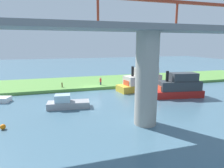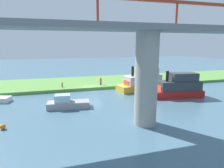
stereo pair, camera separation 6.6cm
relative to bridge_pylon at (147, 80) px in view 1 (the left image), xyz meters
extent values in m
plane|color=#476B7F|center=(2.21, -15.50, -4.50)|extent=(160.00, 160.00, 0.00)
cube|color=#5B9342|center=(2.21, -21.50, -4.25)|extent=(80.00, 12.00, 0.50)
cylinder|color=#9E998E|center=(0.00, 0.00, 0.00)|extent=(2.18, 2.18, 9.00)
cube|color=slate|center=(0.00, 0.00, 4.75)|extent=(59.10, 4.00, 0.50)
cylinder|color=maroon|center=(-4.22, -2.00, 6.30)|extent=(0.24, 0.24, 2.60)
cylinder|color=maroon|center=(4.22, -2.00, 6.30)|extent=(0.24, 0.24, 2.60)
cylinder|color=#2D334C|center=(0.48, -17.41, -3.72)|extent=(0.29, 0.29, 0.55)
cylinder|color=red|center=(0.48, -17.41, -3.15)|extent=(0.46, 0.46, 0.60)
sphere|color=tan|center=(0.48, -17.41, -2.73)|extent=(0.24, 0.24, 0.24)
cylinder|color=brown|center=(7.36, -17.26, -3.59)|extent=(0.20, 0.20, 0.82)
cube|color=gold|center=(-5.64, -13.42, -3.95)|extent=(8.62, 4.26, 1.10)
cube|color=beige|center=(-6.09, -13.51, -2.67)|extent=(6.94, 3.67, 1.47)
cube|color=beige|center=(-6.72, -13.63, -1.29)|extent=(4.44, 2.83, 1.28)
cylinder|color=black|center=(-4.03, -13.11, -1.11)|extent=(0.46, 0.46, 1.65)
cube|color=#D84C2D|center=(-3.49, -13.00, -2.99)|extent=(1.75, 1.90, 0.82)
cube|color=#99999E|center=(6.98, -7.25, -4.10)|extent=(5.32, 2.39, 0.80)
cube|color=silver|center=(7.67, -7.33, -3.24)|extent=(2.00, 1.66, 0.92)
cube|color=red|center=(-9.00, -7.92, -3.98)|extent=(8.06, 3.66, 1.04)
cube|color=#33383D|center=(-9.43, -7.86, -2.77)|extent=(6.48, 3.19, 1.38)
cube|color=#33383D|center=(-10.03, -7.77, -1.48)|extent=(4.12, 2.50, 1.21)
cylinder|color=black|center=(-7.47, -8.14, -1.31)|extent=(0.43, 0.43, 1.55)
cube|color=#D84C2D|center=(-6.95, -8.21, -3.08)|extent=(1.59, 1.73, 0.78)
sphere|color=orange|center=(13.33, -2.56, -4.25)|extent=(0.50, 0.50, 0.50)
camera|label=1|loc=(8.31, 16.43, 3.31)|focal=30.88mm
camera|label=2|loc=(8.25, 16.45, 3.31)|focal=30.88mm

